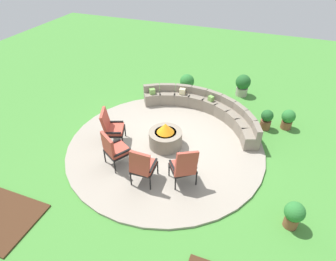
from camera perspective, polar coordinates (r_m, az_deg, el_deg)
The scene contains 13 objects.
ground_plane at distance 8.42m, azimuth -0.49°, elevation -3.22°, with size 24.00×24.00×0.00m, color #478C38.
patio_circle at distance 8.40m, azimuth -0.49°, elevation -3.07°, with size 5.68×5.68×0.06m, color #9E9384.
fire_pit at distance 8.20m, azimuth -0.50°, elevation -1.29°, with size 0.96×0.96×0.76m.
curved_stone_bench at distance 9.63m, azimuth 7.38°, elevation 4.45°, with size 4.25×2.15×0.67m.
lounge_chair_front_left at distance 8.32m, azimuth -11.27°, elevation 0.77°, with size 0.75×0.78×1.09m.
lounge_chair_front_right at distance 7.52m, azimuth -10.67°, elevation -3.61°, with size 0.78×0.80×1.07m.
lounge_chair_back_left at distance 6.94m, azimuth -5.11°, elevation -6.96°, with size 0.58×0.63×1.10m.
lounge_chair_back_right at distance 6.90m, azimuth 3.24°, elevation -7.08°, with size 0.79×0.81×1.10m.
potted_plant_0 at distance 9.48m, azimuth 19.02°, elevation 2.17°, with size 0.37×0.37×0.67m.
potted_plant_1 at distance 6.79m, azimuth 23.80°, elevation -14.99°, with size 0.43×0.43×0.67m.
potted_plant_2 at distance 11.16m, azimuth 14.68°, elevation 8.91°, with size 0.55×0.55×0.82m.
potted_plant_3 at distance 9.73m, azimuth 22.78°, elevation 2.21°, with size 0.42×0.42×0.65m.
potted_plant_4 at distance 10.98m, azimuth 3.81°, elevation 9.43°, with size 0.54×0.54×0.76m.
Camera 1 is at (2.39, -6.07, 5.33)m, focal length 30.61 mm.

